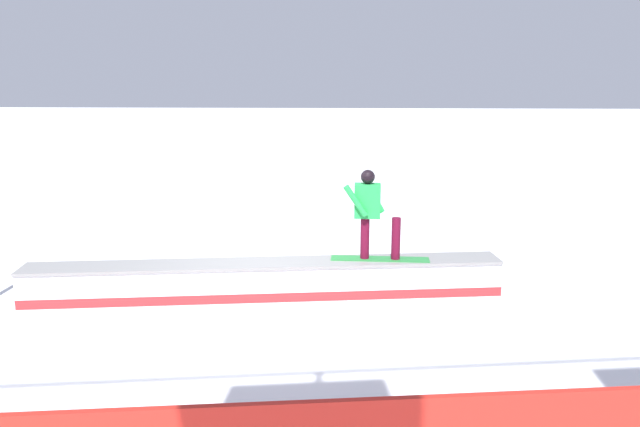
% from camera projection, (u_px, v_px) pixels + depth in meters
% --- Properties ---
extents(ground_plane, '(120.00, 120.00, 0.00)m').
position_uv_depth(ground_plane, '(266.00, 301.00, 9.57)').
color(ground_plane, white).
extents(grind_box, '(7.44, 1.54, 0.65)m').
position_uv_depth(grind_box, '(266.00, 284.00, 9.50)').
color(grind_box, white).
rests_on(grind_box, ground_plane).
extents(snowboarder, '(1.56, 0.42, 1.43)m').
position_uv_depth(snowboarder, '(371.00, 211.00, 9.41)').
color(snowboarder, '#2D8D40').
rests_on(snowboarder, grind_box).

